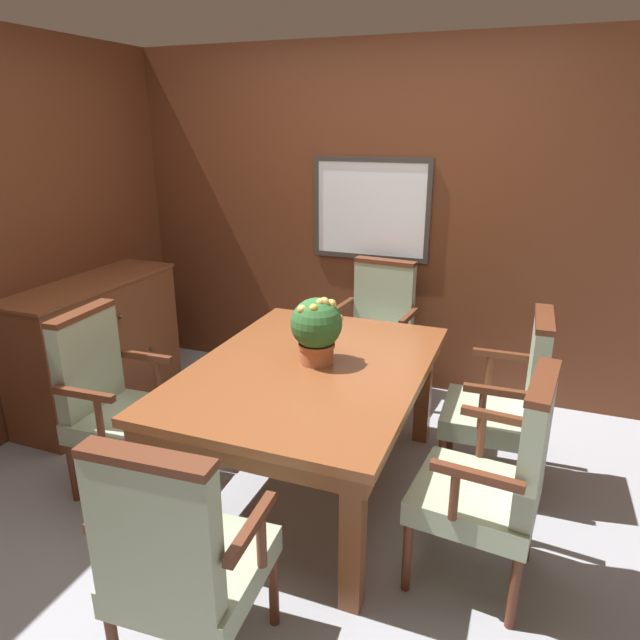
% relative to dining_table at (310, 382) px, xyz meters
% --- Properties ---
extents(ground_plane, '(14.00, 14.00, 0.00)m').
position_rel_dining_table_xyz_m(ground_plane, '(-0.10, -0.20, -0.63)').
color(ground_plane, '#93969E').
extents(wall_back, '(7.20, 0.08, 2.45)m').
position_rel_dining_table_xyz_m(wall_back, '(-0.10, 1.51, 0.59)').
color(wall_back, '#5B2D19').
rests_on(wall_back, ground_plane).
extents(dining_table, '(1.15, 1.63, 0.72)m').
position_rel_dining_table_xyz_m(dining_table, '(0.00, 0.00, 0.00)').
color(dining_table, brown).
rests_on(dining_table, ground_plane).
extents(chair_right_far, '(0.51, 0.54, 1.00)m').
position_rel_dining_table_xyz_m(chair_right_far, '(0.97, 0.40, -0.11)').
color(chair_right_far, '#562B19').
rests_on(chair_right_far, ground_plane).
extents(chair_head_near, '(0.55, 0.53, 1.00)m').
position_rel_dining_table_xyz_m(chair_head_near, '(0.02, -1.22, -0.11)').
color(chair_head_near, '#562B19').
rests_on(chair_head_near, ground_plane).
extents(chair_left_near, '(0.52, 0.55, 1.00)m').
position_rel_dining_table_xyz_m(chair_left_near, '(-0.99, -0.35, -0.11)').
color(chair_left_near, '#562B19').
rests_on(chair_left_near, ground_plane).
extents(chair_right_near, '(0.54, 0.56, 1.00)m').
position_rel_dining_table_xyz_m(chair_right_near, '(0.98, -0.37, -0.11)').
color(chair_right_near, '#562B19').
rests_on(chair_right_near, ground_plane).
extents(chair_head_far, '(0.56, 0.54, 1.00)m').
position_rel_dining_table_xyz_m(chair_head_far, '(0.03, 1.19, -0.11)').
color(chair_head_far, '#562B19').
rests_on(chair_head_far, ground_plane).
extents(potted_plant, '(0.27, 0.27, 0.36)m').
position_rel_dining_table_xyz_m(potted_plant, '(0.02, 0.05, 0.28)').
color(potted_plant, '#B2603D').
rests_on(potted_plant, dining_table).
extents(sideboard_cabinet, '(0.46, 1.29, 0.91)m').
position_rel_dining_table_xyz_m(sideboard_cabinet, '(-1.73, 0.37, -0.18)').
color(sideboard_cabinet, brown).
rests_on(sideboard_cabinet, ground_plane).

